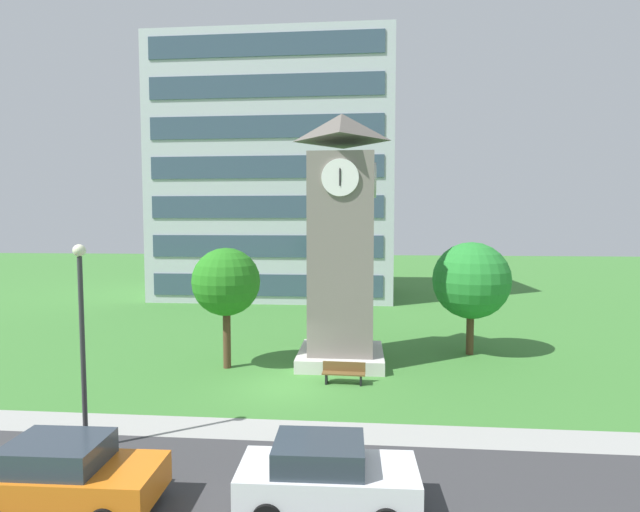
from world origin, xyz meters
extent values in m
plane|color=#3D7A33|center=(0.00, 0.00, 0.00)|extent=(160.00, 160.00, 0.00)
cube|color=#38383A|center=(0.00, -8.47, 0.00)|extent=(120.00, 7.20, 0.01)
cube|color=#9E9E99|center=(0.00, -4.07, 0.00)|extent=(120.00, 1.60, 0.01)
cube|color=#B7BCC6|center=(-4.58, 25.07, 11.20)|extent=(20.68, 11.33, 22.40)
cube|color=#384C60|center=(-4.58, 19.36, 1.60)|extent=(19.03, 0.10, 1.80)
cube|color=#384C60|center=(-4.58, 19.36, 4.80)|extent=(19.03, 0.10, 1.80)
cube|color=#384C60|center=(-4.58, 19.36, 8.00)|extent=(19.03, 0.10, 1.80)
cube|color=#384C60|center=(-4.58, 19.36, 11.20)|extent=(19.03, 0.10, 1.80)
cube|color=#384C60|center=(-4.58, 19.36, 14.40)|extent=(19.03, 0.10, 1.80)
cube|color=#384C60|center=(-4.58, 19.36, 17.60)|extent=(19.03, 0.10, 1.80)
cube|color=#384C60|center=(-4.58, 19.36, 20.80)|extent=(19.03, 0.10, 1.80)
cube|color=slate|center=(2.20, 3.63, 4.95)|extent=(2.98, 2.98, 9.89)
cube|color=beige|center=(2.20, 3.63, 0.30)|extent=(4.02, 4.02, 0.60)
pyramid|color=#5D5751|center=(2.20, 3.63, 11.16)|extent=(3.28, 3.28, 1.27)
cylinder|color=white|center=(2.20, 2.08, 8.71)|extent=(1.64, 0.12, 1.64)
cylinder|color=white|center=(3.75, 3.63, 8.71)|extent=(0.12, 1.64, 1.64)
cube|color=black|center=(2.20, 2.01, 8.85)|extent=(0.05, 0.09, 0.49)
cube|color=black|center=(2.20, 2.00, 8.71)|extent=(0.06, 0.06, 0.74)
cube|color=brown|center=(2.43, 0.56, 0.45)|extent=(1.82, 0.56, 0.06)
cube|color=brown|center=(2.44, 0.78, 0.68)|extent=(1.80, 0.13, 0.40)
cube|color=black|center=(1.72, 0.59, 0.23)|extent=(0.10, 0.44, 0.45)
cube|color=black|center=(3.15, 0.53, 0.23)|extent=(0.10, 0.44, 0.45)
cylinder|color=#333338|center=(-5.01, -5.83, 2.88)|extent=(0.14, 0.14, 5.75)
sphere|color=#F2EFCC|center=(-5.01, -5.83, 5.93)|extent=(0.36, 0.36, 0.36)
cylinder|color=#513823|center=(8.71, 5.64, 1.23)|extent=(0.37, 0.37, 2.45)
sphere|color=#26822F|center=(8.71, 5.64, 3.81)|extent=(3.89, 3.89, 3.89)
cylinder|color=#513823|center=(-3.04, 2.34, 1.47)|extent=(0.35, 0.35, 2.93)
sphere|color=#277C1E|center=(-3.04, 2.34, 4.03)|extent=(3.12, 3.12, 3.12)
cube|color=orange|center=(-3.69, -8.78, 0.71)|extent=(4.35, 1.90, 0.76)
cube|color=#2D3842|center=(-3.90, -8.78, 1.39)|extent=(2.19, 1.63, 0.60)
cylinder|color=black|center=(-2.37, -7.87, 0.33)|extent=(0.66, 0.23, 0.66)
cylinder|color=black|center=(-5.04, -7.93, 0.33)|extent=(0.66, 0.23, 0.66)
cube|color=silver|center=(2.38, -8.27, 0.71)|extent=(4.20, 1.86, 0.76)
cube|color=#2D3842|center=(2.18, -8.27, 1.39)|extent=(2.11, 1.60, 0.60)
cylinder|color=black|center=(3.65, -7.37, 0.33)|extent=(0.66, 0.23, 0.66)
cylinder|color=black|center=(1.08, -7.43, 0.33)|extent=(0.66, 0.23, 0.66)
camera|label=1|loc=(3.11, -18.98, 6.74)|focal=26.81mm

